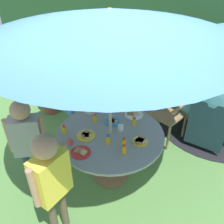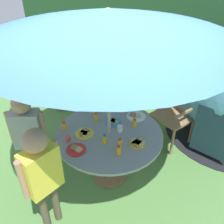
# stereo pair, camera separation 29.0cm
# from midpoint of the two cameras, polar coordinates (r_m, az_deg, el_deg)

# --- Properties ---
(ground_plane) EXTENTS (10.00, 10.00, 0.02)m
(ground_plane) POSITION_cam_midpoint_polar(r_m,az_deg,el_deg) (3.45, 1.90, -14.55)
(ground_plane) COLOR #548442
(hedge_backdrop) EXTENTS (9.00, 0.70, 2.01)m
(hedge_backdrop) POSITION_cam_midpoint_polar(r_m,az_deg,el_deg) (5.77, 19.02, 16.59)
(hedge_backdrop) COLOR #234C28
(hedge_backdrop) RESTS_ON ground_plane
(garden_table) EXTENTS (1.28, 1.28, 0.73)m
(garden_table) POSITION_cam_midpoint_polar(r_m,az_deg,el_deg) (3.03, 2.11, -7.21)
(garden_table) COLOR brown
(garden_table) RESTS_ON ground_plane
(patio_umbrella) EXTENTS (2.49, 2.49, 2.13)m
(patio_umbrella) POSITION_cam_midpoint_polar(r_m,az_deg,el_deg) (2.35, 2.88, 19.86)
(patio_umbrella) COLOR #B7AD8C
(patio_umbrella) RESTS_ON ground_plane
(wooden_chair) EXTENTS (0.65, 0.63, 0.95)m
(wooden_chair) POSITION_cam_midpoint_polar(r_m,az_deg,el_deg) (3.83, 16.95, 0.35)
(wooden_chair) COLOR #93704C
(wooden_chair) RESTS_ON ground_plane
(potted_plant) EXTENTS (0.45, 0.45, 0.67)m
(potted_plant) POSITION_cam_midpoint_polar(r_m,az_deg,el_deg) (4.62, -10.00, 5.09)
(potted_plant) COLOR brown
(potted_plant) RESTS_ON ground_plane
(child_in_pink_shirt) EXTENTS (0.29, 0.47, 1.44)m
(child_in_pink_shirt) POSITION_cam_midpoint_polar(r_m,az_deg,el_deg) (3.58, 5.77, 6.46)
(child_in_pink_shirt) COLOR #3F3F47
(child_in_pink_shirt) RESTS_ON ground_plane
(child_in_blue_shirt) EXTENTS (0.34, 0.29, 1.12)m
(child_in_blue_shirt) POSITION_cam_midpoint_polar(r_m,az_deg,el_deg) (3.65, -5.87, 3.26)
(child_in_blue_shirt) COLOR #3F3F47
(child_in_blue_shirt) RESTS_ON ground_plane
(child_in_grey_shirt) EXTENTS (0.38, 0.33, 1.27)m
(child_in_grey_shirt) POSITION_cam_midpoint_polar(r_m,az_deg,el_deg) (2.98, -16.50, -3.98)
(child_in_grey_shirt) COLOR navy
(child_in_grey_shirt) RESTS_ON ground_plane
(child_in_yellow_shirt) EXTENTS (0.26, 0.44, 1.31)m
(child_in_yellow_shirt) POSITION_cam_midpoint_polar(r_m,az_deg,el_deg) (2.41, -12.69, -13.21)
(child_in_yellow_shirt) COLOR brown
(child_in_yellow_shirt) RESTS_ON ground_plane
(snack_bowl) EXTENTS (0.14, 0.14, 0.08)m
(snack_bowl) POSITION_cam_midpoint_polar(r_m,az_deg,el_deg) (3.29, -1.81, 0.82)
(snack_bowl) COLOR white
(snack_bowl) RESTS_ON garden_table
(plate_far_left) EXTENTS (0.22, 0.22, 0.03)m
(plate_far_left) POSITION_cam_midpoint_polar(r_m,az_deg,el_deg) (2.71, -5.26, -8.75)
(plate_far_left) COLOR red
(plate_far_left) RESTS_ON garden_table
(plate_mid_right) EXTENTS (0.18, 0.18, 0.03)m
(plate_mid_right) POSITION_cam_midpoint_polar(r_m,az_deg,el_deg) (2.80, 8.85, -7.24)
(plate_mid_right) COLOR yellow
(plate_mid_right) RESTS_ON garden_table
(plate_near_right) EXTENTS (0.25, 0.25, 0.03)m
(plate_near_right) POSITION_cam_midpoint_polar(r_m,az_deg,el_deg) (3.23, 8.14, -1.01)
(plate_near_right) COLOR white
(plate_near_right) RESTS_ON garden_table
(plate_near_left) EXTENTS (0.22, 0.22, 0.03)m
(plate_near_left) POSITION_cam_midpoint_polar(r_m,az_deg,el_deg) (2.91, -3.57, -5.01)
(plate_near_left) COLOR yellow
(plate_near_left) RESTS_ON garden_table
(plate_center_back) EXTENTS (0.20, 0.20, 0.03)m
(plate_center_back) POSITION_cam_midpoint_polar(r_m,az_deg,el_deg) (3.10, 2.93, -2.30)
(plate_center_back) COLOR #338CD8
(plate_center_back) RESTS_ON garden_table
(juice_bottle_far_right) EXTENTS (0.05, 0.05, 0.11)m
(juice_bottle_far_right) POSITION_cam_midpoint_polar(r_m,az_deg,el_deg) (2.72, 4.94, -7.32)
(juice_bottle_far_right) COLOR yellow
(juice_bottle_far_right) RESTS_ON garden_table
(juice_bottle_center_front) EXTENTS (0.05, 0.05, 0.11)m
(juice_bottle_center_front) POSITION_cam_midpoint_polar(r_m,az_deg,el_deg) (2.99, -8.34, -3.24)
(juice_bottle_center_front) COLOR yellow
(juice_bottle_center_front) RESTS_ON garden_table
(juice_bottle_mid_left) EXTENTS (0.04, 0.04, 0.11)m
(juice_bottle_mid_left) POSITION_cam_midpoint_polar(r_m,az_deg,el_deg) (2.64, 4.79, -8.98)
(juice_bottle_mid_left) COLOR yellow
(juice_bottle_mid_left) RESTS_ON garden_table
(juice_bottle_front_edge) EXTENTS (0.05, 0.05, 0.12)m
(juice_bottle_front_edge) POSITION_cam_midpoint_polar(r_m,az_deg,el_deg) (3.10, -1.08, -1.23)
(juice_bottle_front_edge) COLOR yellow
(juice_bottle_front_edge) RESTS_ON garden_table
(juice_bottle_back_edge) EXTENTS (0.05, 0.05, 0.11)m
(juice_bottle_back_edge) POSITION_cam_midpoint_polar(r_m,az_deg,el_deg) (3.03, 7.99, -2.65)
(juice_bottle_back_edge) COLOR yellow
(juice_bottle_back_edge) RESTS_ON garden_table
(juice_bottle_spot_a) EXTENTS (0.05, 0.05, 0.12)m
(juice_bottle_spot_a) POSITION_cam_midpoint_polar(r_m,az_deg,el_deg) (2.76, 1.31, -6.42)
(juice_bottle_spot_a) COLOR yellow
(juice_bottle_spot_a) RESTS_ON garden_table
(cup_near) EXTENTS (0.07, 0.07, 0.07)m
(cup_near) POSITION_cam_midpoint_polar(r_m,az_deg,el_deg) (2.95, 4.67, -3.93)
(cup_near) COLOR white
(cup_near) RESTS_ON garden_table
(cup_far) EXTENTS (0.06, 0.06, 0.06)m
(cup_far) POSITION_cam_midpoint_polar(r_m,az_deg,el_deg) (2.83, -7.34, -6.19)
(cup_far) COLOR #E04C47
(cup_far) RESTS_ON garden_table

